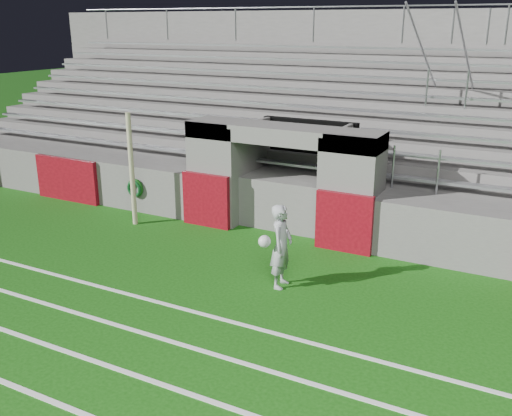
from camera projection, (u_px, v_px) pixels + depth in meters
The scene contains 5 objects.
ground at pixel (204, 285), 11.12m from camera, with size 90.00×90.00×0.00m, color #12490C.
field_post at pixel (132, 170), 14.10m from camera, with size 0.12×0.12×2.84m, color tan.
stadium_structure at pixel (344, 140), 17.38m from camera, with size 26.00×8.48×5.42m.
goalkeeper_with_ball at pixel (281, 246), 10.84m from camera, with size 0.59×0.69×1.65m.
hose_coil at pixel (135, 188), 15.16m from camera, with size 0.51×0.14×0.51m.
Camera 1 is at (5.59, -8.49, 4.87)m, focal length 40.00 mm.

